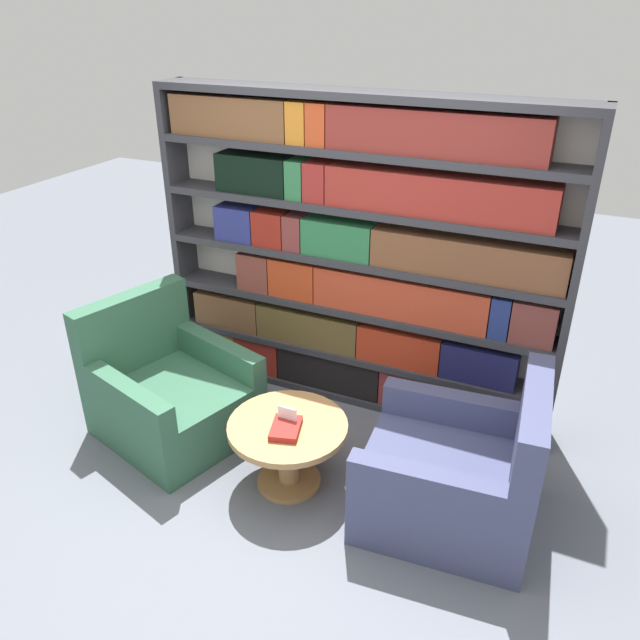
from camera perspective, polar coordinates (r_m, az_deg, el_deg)
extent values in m
plane|color=slate|center=(3.84, -5.40, -17.51)|extent=(14.00, 14.00, 0.00)
cube|color=silver|center=(4.43, 3.83, 6.10)|extent=(2.88, 0.05, 2.21)
cube|color=#333338|center=(4.97, -12.28, 7.95)|extent=(0.05, 0.30, 2.21)
cube|color=#333338|center=(4.07, 22.10, 2.10)|extent=(0.05, 0.30, 2.21)
cube|color=#333338|center=(4.82, 2.90, -6.42)|extent=(2.78, 0.30, 0.05)
cube|color=#333338|center=(4.64, 3.00, -2.90)|extent=(2.78, 0.30, 0.05)
cube|color=#333338|center=(4.47, 3.11, 1.18)|extent=(2.78, 0.30, 0.05)
cube|color=#333338|center=(4.32, 3.23, 5.56)|extent=(2.78, 0.30, 0.05)
cube|color=#333338|center=(4.20, 3.37, 10.23)|extent=(2.78, 0.30, 0.05)
cube|color=#333338|center=(4.10, 3.51, 15.14)|extent=(2.78, 0.30, 0.05)
cube|color=#333338|center=(4.04, 3.65, 19.89)|extent=(2.78, 0.30, 0.05)
cube|color=#C67A2B|center=(5.16, -8.65, -2.17)|extent=(0.29, 0.20, 0.27)
cube|color=maroon|center=(5.00, -5.36, -2.98)|extent=(0.37, 0.20, 0.27)
cube|color=black|center=(4.77, 1.01, -4.51)|extent=(0.82, 0.20, 0.27)
cube|color=maroon|center=(4.56, 10.73, -6.72)|extent=(0.83, 0.20, 0.27)
cube|color=brown|center=(4.96, -8.13, 1.01)|extent=(0.55, 0.20, 0.26)
cube|color=brown|center=(4.66, -0.92, -0.53)|extent=(0.81, 0.20, 0.26)
cube|color=#BA341C|center=(4.44, 7.40, -2.30)|extent=(0.59, 0.20, 0.26)
cube|color=navy|center=(4.34, 14.41, -3.75)|extent=(0.50, 0.20, 0.26)
cube|color=brown|center=(4.68, -5.69, 4.59)|extent=(0.26, 0.20, 0.28)
cube|color=#BB3E1D|center=(4.54, -2.22, 3.97)|extent=(0.36, 0.20, 0.28)
cube|color=#BC4026|center=(4.27, 7.38, 2.19)|extent=(1.22, 0.20, 0.28)
cube|color=navy|center=(4.15, 16.27, 0.48)|extent=(0.12, 0.20, 0.28)
cube|color=brown|center=(4.14, 19.04, -0.06)|extent=(0.27, 0.20, 0.28)
cube|color=navy|center=(4.63, -7.44, 8.86)|extent=(0.30, 0.20, 0.25)
cube|color=maroon|center=(4.49, -4.39, 8.45)|extent=(0.24, 0.20, 0.25)
cube|color=brown|center=(4.41, -2.13, 8.12)|extent=(0.14, 0.20, 0.25)
cube|color=#2B7244|center=(4.28, 1.82, 7.53)|extent=(0.50, 0.20, 0.25)
cube|color=brown|center=(4.05, 13.32, 5.60)|extent=(1.23, 0.20, 0.25)
cube|color=black|center=(4.45, -5.96, 13.19)|extent=(0.54, 0.20, 0.26)
cube|color=#2E7042|center=(4.29, -1.94, 12.80)|extent=(0.12, 0.20, 0.26)
cube|color=maroon|center=(4.23, -0.10, 12.60)|extent=(0.16, 0.20, 0.26)
cube|color=maroon|center=(3.97, 10.71, 11.17)|extent=(1.44, 0.20, 0.26)
cube|color=brown|center=(4.45, -8.03, 17.97)|extent=(0.88, 0.20, 0.26)
cube|color=#C77423|center=(4.20, -1.75, 17.66)|extent=(0.13, 0.20, 0.26)
cube|color=#BB421E|center=(4.14, 0.09, 17.53)|extent=(0.13, 0.20, 0.26)
cube|color=maroon|center=(3.90, 10.51, 16.48)|extent=(1.34, 0.20, 0.26)
cube|color=#336047|center=(4.44, -13.06, -7.82)|extent=(1.15, 1.09, 0.40)
cube|color=#336047|center=(4.50, -16.74, -0.88)|extent=(0.38, 0.86, 0.54)
cube|color=#336047|center=(4.07, -17.05, -6.91)|extent=(0.80, 0.35, 0.20)
cube|color=#336047|center=(4.41, -9.11, -3.06)|extent=(0.80, 0.35, 0.20)
cube|color=#42476B|center=(3.79, 11.40, -14.72)|extent=(1.01, 0.93, 0.40)
cube|color=#42476B|center=(3.49, 18.69, -10.10)|extent=(0.21, 0.86, 0.54)
cube|color=#42476B|center=(3.90, 11.71, -7.80)|extent=(0.81, 0.18, 0.20)
cube|color=#42476B|center=(3.32, 9.53, -14.77)|extent=(0.81, 0.18, 0.20)
cylinder|color=#AD7F4C|center=(3.92, -2.90, -12.35)|extent=(0.13, 0.13, 0.41)
cylinder|color=#AD7F4C|center=(4.04, -2.83, -14.42)|extent=(0.40, 0.40, 0.03)
cylinder|color=#AD7F4C|center=(3.78, -2.98, -9.72)|extent=(0.72, 0.72, 0.04)
cube|color=black|center=(3.76, -2.99, -9.42)|extent=(0.07, 0.06, 0.01)
cube|color=white|center=(3.73, -3.01, -8.74)|extent=(0.12, 0.01, 0.12)
cube|color=maroon|center=(3.70, -3.15, -9.87)|extent=(0.22, 0.27, 0.04)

